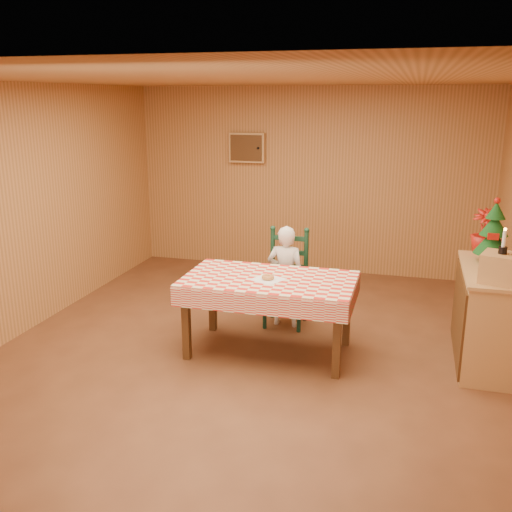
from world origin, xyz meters
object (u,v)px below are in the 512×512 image
Objects in this scene: shelf_unit at (487,316)px; crate at (501,268)px; seated_child at (286,276)px; christmas_tree at (494,233)px; storage_bin at (494,359)px; dining_table at (269,286)px; ladder_chair at (287,280)px.

crate is (0.01, -0.40, 0.59)m from shelf_unit.
seated_child reaches higher than shelf_unit.
storage_bin is at bearing -86.67° from christmas_tree.
dining_table is 4.08× the size of storage_bin.
crate reaches higher than dining_table.
ladder_chair is 2.28m from crate.
seated_child is at bearing 175.96° from christmas_tree.
christmas_tree reaches higher than seated_child.
seated_child is (-0.00, -0.06, 0.06)m from ladder_chair.
shelf_unit is at bearing -91.98° from christmas_tree.
dining_table is at bearing -90.00° from ladder_chair.
ladder_chair is at bearing 167.48° from shelf_unit.
christmas_tree reaches higher than storage_bin.
crate is at bearing -22.66° from ladder_chair.
dining_table is 0.81m from ladder_chair.
christmas_tree is (2.04, 0.59, 0.52)m from dining_table.
ladder_chair reaches higher than shelf_unit.
seated_child is at bearing 158.72° from crate.
christmas_tree is at bearing 90.00° from crate.
ladder_chair is 1.74× the size of christmas_tree.
storage_bin is at bearing 159.51° from seated_child.
storage_bin is at bearing -83.22° from shelf_unit.
dining_table reaches higher than storage_bin.
crate reaches higher than seated_child.
seated_child is 3.75× the size of crate.
shelf_unit is at bearing 169.02° from seated_child.
christmas_tree is at bearing 88.02° from shelf_unit.
storage_bin is (0.04, 0.02, -0.85)m from crate.
shelf_unit reaches higher than dining_table.
dining_table is 2.13m from storage_bin.
dining_table is 2.18m from christmas_tree.
seated_child is 2.07m from shelf_unit.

